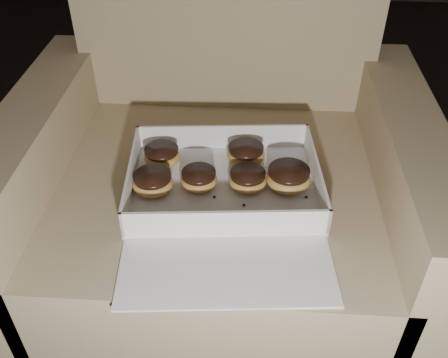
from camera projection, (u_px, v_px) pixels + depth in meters
floor at (280, 242)px, 1.59m from camera, size 4.50×4.50×0.00m
armchair at (220, 198)px, 1.27m from camera, size 0.96×0.81×1.00m
bakery_box at (226, 197)px, 1.06m from camera, size 0.44×0.51×0.07m
donut_a at (162, 155)px, 1.14m from camera, size 0.08×0.08×0.04m
donut_b at (288, 178)px, 1.07m from camera, size 0.10×0.10×0.05m
donut_c at (248, 179)px, 1.08m from camera, size 0.08×0.08×0.04m
donut_d at (199, 179)px, 1.08m from camera, size 0.08×0.08×0.04m
donut_e at (246, 154)px, 1.15m from camera, size 0.09×0.09×0.04m
donut_f at (153, 182)px, 1.07m from camera, size 0.09×0.09×0.04m
crumb_a at (306, 197)px, 1.06m from camera, size 0.01×0.01×0.00m
crumb_b at (214, 197)px, 1.06m from camera, size 0.01×0.01×0.00m
crumb_c at (294, 221)px, 1.00m from camera, size 0.01×0.01×0.00m
crumb_d at (244, 205)px, 1.04m from camera, size 0.01×0.01×0.00m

